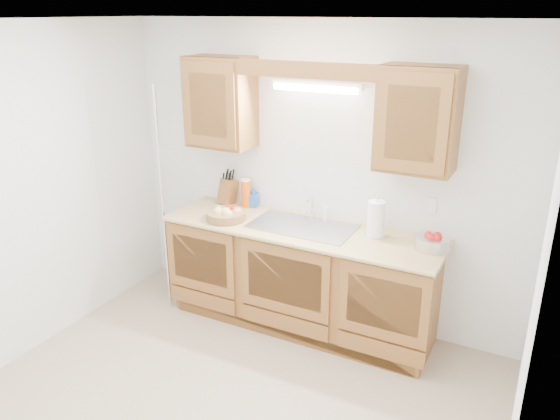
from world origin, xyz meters
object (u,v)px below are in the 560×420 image
Objects in this scene: knife_block at (228,191)px; paper_towel at (376,219)px; apple_bowl at (432,242)px; fruit_basket at (226,214)px.

knife_block is 1.43m from paper_towel.
paper_towel is 0.46m from apple_bowl.
paper_towel is (1.43, -0.12, 0.02)m from knife_block.
paper_towel is at bearing 6.94° from knife_block.
knife_block reaches higher than fruit_basket.
knife_block is 0.97× the size of paper_towel.
fruit_basket is 1.25m from paper_towel.
apple_bowl is at bearing -5.95° from paper_towel.
paper_towel reaches higher than apple_bowl.
fruit_basket is 0.41m from knife_block.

